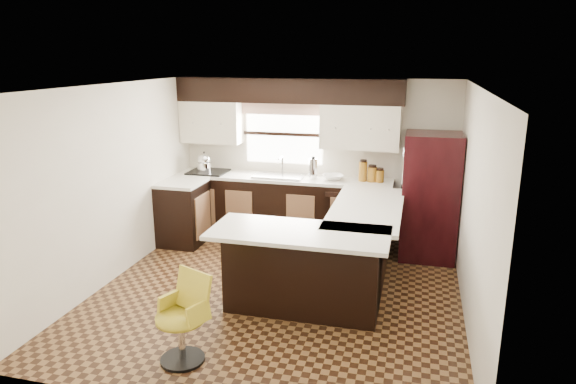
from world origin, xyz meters
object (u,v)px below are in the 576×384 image
(peninsula_return, at_px, (303,271))
(refrigerator, at_px, (430,197))
(bar_chair, at_px, (180,320))
(peninsula_long, at_px, (361,244))

(peninsula_return, xyz_separation_m, refrigerator, (1.33, 1.94, 0.41))
(peninsula_return, height_order, bar_chair, peninsula_return)
(peninsula_long, distance_m, peninsula_return, 1.11)
(peninsula_long, bearing_deg, bar_chair, -121.80)
(refrigerator, distance_m, bar_chair, 3.89)
(bar_chair, bearing_deg, peninsula_long, 81.36)
(peninsula_long, xyz_separation_m, peninsula_return, (-0.53, -0.97, 0.00))
(refrigerator, xyz_separation_m, bar_chair, (-2.19, -3.18, -0.45))
(peninsula_long, bearing_deg, refrigerator, 49.90)
(peninsula_return, relative_size, refrigerator, 0.95)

